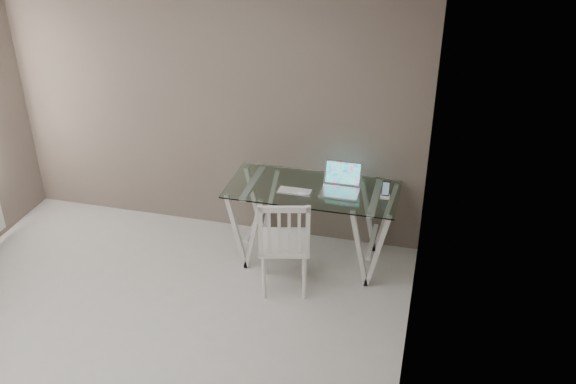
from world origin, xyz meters
name	(u,v)px	position (x,y,z in m)	size (l,w,h in m)	color
room	(69,166)	(-0.06, 0.02, 1.72)	(4.50, 4.52, 2.71)	beige
desk	(312,224)	(1.05, 1.85, 0.38)	(1.50, 0.70, 0.75)	silver
chair	(284,242)	(0.93, 1.32, 0.51)	(0.51, 0.51, 0.92)	white
laptop	(341,184)	(1.29, 1.89, 0.80)	(0.33, 0.30, 0.23)	silver
keyboard	(295,191)	(0.91, 1.75, 0.75)	(0.30, 0.13, 0.01)	silver
mouse	(303,193)	(0.99, 1.71, 0.76)	(0.12, 0.07, 0.04)	white
phone_dock	(385,193)	(1.68, 1.85, 0.79)	(0.08, 0.08, 0.15)	white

